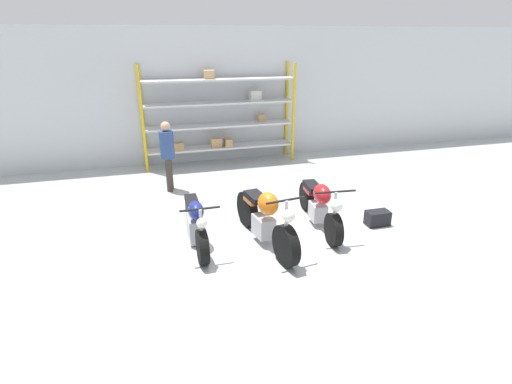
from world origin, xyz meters
name	(u,v)px	position (x,y,z in m)	size (l,w,h in m)	color
ground_plane	(262,236)	(0.00, 0.00, 0.00)	(30.00, 30.00, 0.00)	#B2B7B7
back_wall	(212,96)	(0.00, 4.94, 1.80)	(30.00, 0.08, 3.60)	silver
shelving_rack	(220,115)	(0.15, 4.58, 1.35)	(4.14, 0.63, 2.68)	gold
motorcycle_blue	(196,222)	(-1.16, 0.09, 0.38)	(0.62, 1.96, 0.93)	black
motorcycle_orange	(265,219)	(-0.02, -0.26, 0.47)	(0.68, 2.20, 1.09)	black
motorcycle_red	(319,204)	(1.15, 0.13, 0.44)	(0.70, 2.13, 0.98)	black
person_browsing	(167,151)	(-1.41, 2.77, 0.94)	(0.38, 0.38, 1.60)	#38332D
toolbox	(377,218)	(2.24, -0.14, 0.14)	(0.44, 0.26, 0.28)	black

